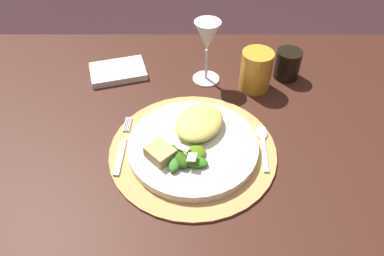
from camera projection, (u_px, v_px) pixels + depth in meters
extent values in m
cube|color=#3E1E14|center=(201.00, 143.00, 0.81)|extent=(1.27, 0.90, 0.02)
cylinder|color=#3E2216|center=(45.00, 140.00, 1.35)|extent=(0.07, 0.07, 0.74)
cylinder|color=#401A0F|center=(349.00, 139.00, 1.35)|extent=(0.07, 0.07, 0.74)
cylinder|color=tan|center=(192.00, 150.00, 0.78)|extent=(0.35, 0.35, 0.01)
cylinder|color=white|center=(192.00, 146.00, 0.77)|extent=(0.27, 0.27, 0.02)
ellipsoid|color=#E3CF61|center=(198.00, 122.00, 0.78)|extent=(0.14, 0.16, 0.03)
ellipsoid|color=#347C19|center=(195.00, 162.00, 0.72)|extent=(0.06, 0.04, 0.01)
ellipsoid|color=#3B6928|center=(173.00, 155.00, 0.73)|extent=(0.04, 0.06, 0.01)
ellipsoid|color=#4E7811|center=(195.00, 152.00, 0.74)|extent=(0.05, 0.05, 0.01)
ellipsoid|color=#2F5811|center=(179.00, 159.00, 0.72)|extent=(0.05, 0.06, 0.02)
ellipsoid|color=#3D7D29|center=(175.00, 161.00, 0.72)|extent=(0.04, 0.06, 0.02)
cube|color=beige|center=(191.00, 157.00, 0.70)|extent=(0.02, 0.03, 0.01)
cube|color=beige|center=(182.00, 148.00, 0.72)|extent=(0.03, 0.03, 0.01)
cube|color=tan|center=(160.00, 153.00, 0.73)|extent=(0.07, 0.07, 0.02)
cube|color=silver|center=(120.00, 156.00, 0.76)|extent=(0.02, 0.10, 0.00)
cube|color=silver|center=(124.00, 125.00, 0.83)|extent=(0.00, 0.05, 0.00)
cube|color=silver|center=(126.00, 125.00, 0.83)|extent=(0.00, 0.05, 0.00)
cube|color=silver|center=(128.00, 125.00, 0.83)|extent=(0.00, 0.05, 0.00)
cube|color=silver|center=(129.00, 125.00, 0.83)|extent=(0.00, 0.05, 0.00)
cube|color=silver|center=(263.00, 154.00, 0.76)|extent=(0.01, 0.10, 0.00)
ellipsoid|color=silver|center=(261.00, 132.00, 0.81)|extent=(0.03, 0.04, 0.01)
cube|color=white|center=(117.00, 71.00, 0.97)|extent=(0.16, 0.13, 0.02)
cylinder|color=silver|center=(205.00, 79.00, 0.96)|extent=(0.07, 0.07, 0.00)
cylinder|color=silver|center=(206.00, 64.00, 0.93)|extent=(0.01, 0.01, 0.09)
cone|color=silver|center=(206.00, 36.00, 0.87)|extent=(0.06, 0.06, 0.07)
cylinder|color=gold|center=(255.00, 70.00, 0.90)|extent=(0.08, 0.08, 0.10)
cylinder|color=black|center=(287.00, 64.00, 0.95)|extent=(0.07, 0.07, 0.08)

